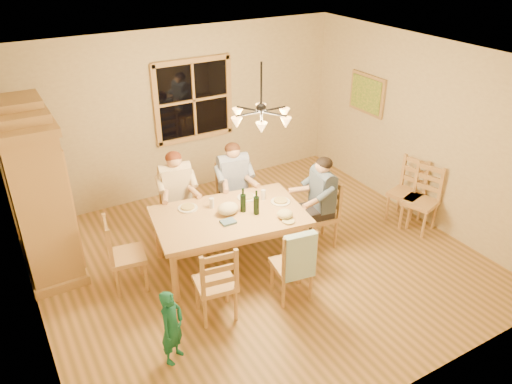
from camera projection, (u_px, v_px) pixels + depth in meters
floor at (260, 262)px, 6.75m from camera, size 5.50×5.50×0.00m
ceiling at (261, 62)px, 5.47m from camera, size 5.50×5.00×0.02m
wall_back at (182, 114)px, 8.02m from camera, size 5.50×0.02×2.70m
wall_left at (20, 233)px, 4.89m from camera, size 0.02×5.00×2.70m
wall_right at (422, 131)px, 7.32m from camera, size 0.02×5.00×2.70m
window at (193, 100)px, 7.99m from camera, size 1.30×0.06×1.30m
painting at (367, 94)px, 8.11m from camera, size 0.06×0.78×0.64m
chandelier at (261, 116)px, 5.77m from camera, size 0.77×0.68×0.71m
armoire at (38, 194)px, 6.22m from camera, size 0.66×1.40×2.30m
dining_table at (229, 221)px, 6.42m from camera, size 2.06×1.44×0.76m
chair_far_left at (179, 218)px, 7.18m from camera, size 0.50×0.48×0.99m
chair_far_right at (234, 207)px, 7.45m from camera, size 0.50×0.48×0.99m
chair_near_left at (216, 294)px, 5.70m from camera, size 0.50×0.48×0.99m
chair_near_right at (291, 275)px, 6.00m from camera, size 0.50×0.48×0.99m
chair_end_left at (129, 266)px, 6.17m from camera, size 0.48×0.50×0.99m
chair_end_right at (319, 225)px, 7.02m from camera, size 0.48×0.50×0.99m
adult_woman at (176, 185)px, 6.92m from camera, size 0.44×0.47×0.87m
adult_plaid_man at (233, 175)px, 7.19m from camera, size 0.44×0.47×0.87m
adult_slate_man at (321, 191)px, 6.76m from camera, size 0.47×0.44×0.87m
towel at (300, 257)px, 5.66m from camera, size 0.39×0.16×0.58m
wine_bottle_a at (243, 200)px, 6.36m from camera, size 0.08×0.08×0.33m
wine_bottle_b at (256, 202)px, 6.31m from camera, size 0.08×0.08×0.33m
plate_woman at (188, 208)px, 6.49m from camera, size 0.26×0.26×0.02m
plate_plaid at (247, 197)px, 6.75m from camera, size 0.26×0.26×0.02m
plate_slate at (281, 202)px, 6.64m from camera, size 0.26×0.26×0.02m
wine_glass_a at (212, 203)px, 6.49m from camera, size 0.06×0.06×0.14m
wine_glass_b at (263, 195)px, 6.69m from camera, size 0.06×0.06×0.14m
cap at (285, 214)px, 6.27m from camera, size 0.20×0.20×0.11m
napkin at (228, 222)px, 6.18m from camera, size 0.20×0.17×0.03m
cloth_bundle at (228, 209)px, 6.35m from camera, size 0.28×0.22×0.15m
child at (172, 327)px, 5.04m from camera, size 0.38×0.35×0.87m
chair_spare_front at (418, 211)px, 7.35m from camera, size 0.53×0.55×0.99m
chair_spare_back at (404, 203)px, 7.57m from camera, size 0.52×0.53×0.99m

